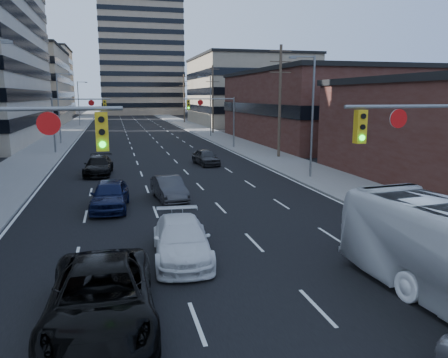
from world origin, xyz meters
name	(u,v)px	position (x,y,z in m)	size (l,w,h in m)	color
road_surface	(126,117)	(0.00, 130.00, 0.01)	(18.00, 300.00, 0.02)	black
sidewalk_left	(86,117)	(-11.50, 130.00, 0.07)	(5.00, 300.00, 0.15)	slate
sidewalk_right	(165,116)	(11.50, 130.00, 0.07)	(5.00, 300.00, 0.15)	slate
office_left_far	(16,87)	(-24.00, 100.00, 8.00)	(20.00, 30.00, 16.00)	gray
storefront_right_mid	(323,108)	(24.00, 50.00, 4.50)	(20.00, 30.00, 9.00)	#472119
office_right_far	(248,92)	(25.00, 88.00, 7.00)	(22.00, 28.00, 14.00)	gray
apartment_tower	(139,26)	(6.00, 150.00, 29.00)	(26.00, 26.00, 58.00)	gray
bg_block_left	(29,83)	(-28.00, 140.00, 10.00)	(24.00, 24.00, 20.00)	#ADA089
bg_block_right	(229,96)	(32.00, 130.00, 6.00)	(22.00, 22.00, 12.00)	gray
signal_near_right	(444,149)	(7.45, 8.00, 4.33)	(6.59, 0.33, 6.00)	slate
signal_far_left	(76,113)	(-7.68, 45.00, 4.30)	(6.09, 0.33, 6.00)	slate
signal_far_right	(215,112)	(7.68, 45.00, 4.30)	(6.09, 0.33, 6.00)	slate
utility_pole_block	(280,100)	(12.20, 36.00, 5.78)	(2.20, 0.28, 11.00)	#4C3D2D
utility_pole_midblock	(213,98)	(12.20, 66.00, 5.78)	(2.20, 0.28, 11.00)	#4C3D2D
utility_pole_distant	(184,97)	(12.20, 96.00, 5.78)	(2.20, 0.28, 11.00)	#4C3D2D
streetlight_left_mid	(60,105)	(-10.34, 55.00, 5.05)	(2.03, 0.22, 9.00)	slate
streetlight_left_far	(79,101)	(-10.34, 90.00, 5.05)	(2.03, 0.22, 9.00)	slate
streetlight_right_near	(311,111)	(10.34, 25.00, 5.05)	(2.03, 0.22, 9.00)	slate
streetlight_right_far	(209,103)	(10.34, 60.00, 5.05)	(2.03, 0.22, 9.00)	slate
black_pickup	(101,298)	(-4.31, 6.44, 0.85)	(2.82, 6.11, 1.70)	black
white_van	(182,240)	(-1.45, 10.97, 0.75)	(2.09, 5.15, 1.49)	white
sedan_blue	(110,195)	(-4.14, 19.24, 0.81)	(1.92, 4.76, 1.62)	black
sedan_grey_center	(169,188)	(-0.73, 20.66, 0.70)	(1.48, 4.25, 1.40)	#313133
sedan_black_far	(99,166)	(-5.07, 30.49, 0.72)	(2.03, 4.99, 1.45)	black
sedan_grey_right	(206,157)	(4.18, 33.36, 0.71)	(1.68, 4.17, 1.42)	#2C2D2F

